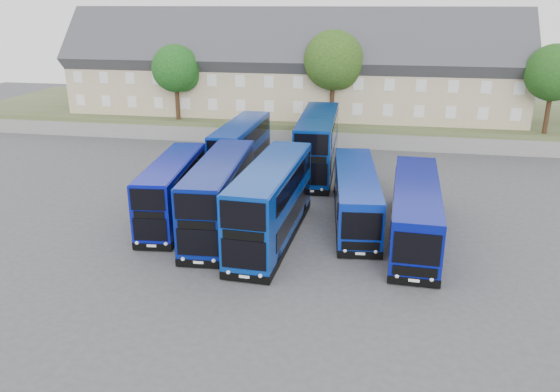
{
  "coord_description": "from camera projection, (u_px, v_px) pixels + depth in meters",
  "views": [
    {
      "loc": [
        6.68,
        -28.72,
        13.61
      ],
      "look_at": [
        0.9,
        2.77,
        2.2
      ],
      "focal_mm": 35.0,
      "sensor_mm": 36.0,
      "label": 1
    }
  ],
  "objects": [
    {
      "name": "ground",
      "position": [
        257.0,
        245.0,
        32.31
      ],
      "size": [
        120.0,
        120.0,
        0.0
      ],
      "primitive_type": "plane",
      "color": "#434348",
      "rests_on": "ground"
    },
    {
      "name": "terrace_row",
      "position": [
        290.0,
        71.0,
        58.4
      ],
      "size": [
        48.0,
        10.4,
        11.2
      ],
      "color": "tan",
      "rests_on": "earth_bank"
    },
    {
      "name": "dd_front_mid",
      "position": [
        220.0,
        197.0,
        33.92
      ],
      "size": [
        3.26,
        11.32,
        4.45
      ],
      "rotation": [
        0.0,
        0.0,
        0.06
      ],
      "color": "navy",
      "rests_on": "ground"
    },
    {
      "name": "retaining_wall",
      "position": [
        309.0,
        139.0,
        54.3
      ],
      "size": [
        70.0,
        0.4,
        1.5
      ],
      "primitive_type": "cube",
      "color": "slate",
      "rests_on": "ground"
    },
    {
      "name": "dd_front_right",
      "position": [
        272.0,
        204.0,
        32.47
      ],
      "size": [
        3.24,
        11.77,
        4.63
      ],
      "rotation": [
        0.0,
        0.0,
        -0.05
      ],
      "color": "navy",
      "rests_on": "ground"
    },
    {
      "name": "coach_east_b",
      "position": [
        415.0,
        212.0,
        32.74
      ],
      "size": [
        3.15,
        12.7,
        3.45
      ],
      "rotation": [
        0.0,
        0.0,
        -0.04
      ],
      "color": "#071186",
      "rests_on": "ground"
    },
    {
      "name": "tree_west",
      "position": [
        177.0,
        70.0,
        55.55
      ],
      "size": [
        4.8,
        4.8,
        7.65
      ],
      "color": "#382314",
      "rests_on": "earth_bank"
    },
    {
      "name": "tree_mid",
      "position": [
        335.0,
        62.0,
        52.96
      ],
      "size": [
        5.76,
        5.76,
        9.18
      ],
      "color": "#382314",
      "rests_on": "earth_bank"
    },
    {
      "name": "earth_bank",
      "position": [
        321.0,
        117.0,
        63.48
      ],
      "size": [
        80.0,
        20.0,
        2.0
      ],
      "primitive_type": "cube",
      "color": "#4C542F",
      "rests_on": "ground"
    },
    {
      "name": "coach_east_a",
      "position": [
        356.0,
        197.0,
        35.58
      ],
      "size": [
        3.77,
        12.29,
        3.31
      ],
      "rotation": [
        0.0,
        0.0,
        0.1
      ],
      "color": "#08279F",
      "rests_on": "ground"
    },
    {
      "name": "tree_east",
      "position": [
        555.0,
        75.0,
        49.32
      ],
      "size": [
        5.12,
        5.12,
        8.16
      ],
      "color": "#382314",
      "rests_on": "earth_bank"
    },
    {
      "name": "dd_front_left",
      "position": [
        173.0,
        192.0,
        35.47
      ],
      "size": [
        3.28,
        10.19,
        3.98
      ],
      "rotation": [
        0.0,
        0.0,
        0.1
      ],
      "color": "#081097",
      "rests_on": "ground"
    },
    {
      "name": "dd_rear_left",
      "position": [
        241.0,
        150.0,
        45.01
      ],
      "size": [
        2.73,
        10.85,
        4.29
      ],
      "rotation": [
        0.0,
        0.0,
        -0.02
      ],
      "color": "#082D94",
      "rests_on": "ground"
    },
    {
      "name": "dd_rear_right",
      "position": [
        318.0,
        145.0,
        45.4
      ],
      "size": [
        3.24,
        12.36,
        4.88
      ],
      "rotation": [
        0.0,
        0.0,
        0.03
      ],
      "color": "navy",
      "rests_on": "ground"
    }
  ]
}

